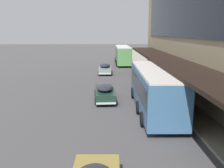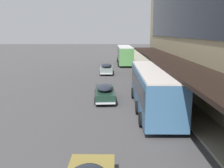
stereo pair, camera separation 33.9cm
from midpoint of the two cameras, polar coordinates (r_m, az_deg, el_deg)
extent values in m
cube|color=teal|center=(19.52, 9.93, -1.08)|extent=(2.72, 10.96, 2.82)
cube|color=black|center=(19.45, 9.97, -0.10)|extent=(2.75, 10.09, 1.24)
cube|color=beige|center=(19.25, 10.09, 3.17)|extent=(2.62, 10.96, 0.12)
cube|color=black|center=(24.68, 7.97, 4.42)|extent=(1.29, 0.08, 0.36)
cylinder|color=black|center=(23.24, 5.22, -2.05)|extent=(0.26, 1.00, 1.00)
cylinder|color=black|center=(23.59, 11.46, -2.04)|extent=(0.26, 1.00, 1.00)
cylinder|color=black|center=(16.47, 7.23, -8.01)|extent=(0.26, 1.00, 1.00)
cylinder|color=black|center=(16.96, 15.96, -7.80)|extent=(0.26, 1.00, 1.00)
cylinder|color=black|center=(18.89, 6.33, -5.37)|extent=(0.26, 1.00, 1.00)
cylinder|color=black|center=(19.32, 13.97, -5.26)|extent=(0.26, 1.00, 1.00)
cube|color=#55954E|center=(47.42, 3.14, 6.71)|extent=(2.53, 10.63, 2.93)
cube|color=black|center=(47.39, 3.14, 7.13)|extent=(2.56, 9.78, 1.29)
cube|color=silver|center=(47.31, 3.16, 8.53)|extent=(2.43, 10.63, 0.12)
cube|color=black|center=(52.66, 2.78, 8.55)|extent=(1.24, 0.07, 0.36)
cylinder|color=black|center=(51.08, 1.47, 5.61)|extent=(0.25, 1.00, 1.00)
cylinder|color=black|center=(51.22, 4.25, 5.60)|extent=(0.25, 1.00, 1.00)
cylinder|color=black|center=(44.23, 1.78, 4.63)|extent=(0.25, 1.00, 1.00)
cylinder|color=black|center=(44.40, 4.99, 4.62)|extent=(0.25, 1.00, 1.00)
cylinder|color=black|center=(46.70, 1.66, 5.02)|extent=(0.25, 1.00, 1.00)
cylinder|color=black|center=(46.86, 4.70, 5.01)|extent=(0.25, 1.00, 1.00)
cube|color=silver|center=(11.44, -3.32, -18.06)|extent=(1.73, 0.16, 0.14)
sphere|color=silver|center=(11.34, -5.98, -16.95)|extent=(0.18, 0.18, 0.18)
sphere|color=silver|center=(11.27, -0.70, -17.07)|extent=(0.18, 0.18, 0.18)
cube|color=#1A3428|center=(22.55, -1.24, -2.19)|extent=(1.93, 4.78, 0.75)
ellipsoid|color=#1E232D|center=(22.17, -1.22, -0.77)|extent=(1.62, 2.66, 0.55)
cube|color=silver|center=(24.93, -1.43, -1.36)|extent=(1.61, 0.20, 0.14)
cube|color=silver|center=(20.29, -1.00, -4.46)|extent=(1.61, 0.20, 0.14)
sphere|color=silver|center=(24.83, -2.50, -0.76)|extent=(0.18, 0.18, 0.18)
sphere|color=silver|center=(24.86, -0.35, -0.74)|extent=(0.18, 0.18, 0.18)
cylinder|color=black|center=(24.02, -3.38, -2.01)|extent=(0.17, 0.65, 0.64)
cylinder|color=black|center=(24.07, 0.66, -1.96)|extent=(0.17, 0.65, 0.64)
cylinder|color=black|center=(21.20, -3.39, -3.90)|extent=(0.17, 0.65, 0.64)
cylinder|color=black|center=(21.25, 1.19, -3.84)|extent=(0.17, 0.65, 0.64)
cube|color=gray|center=(36.65, -1.00, 3.30)|extent=(1.79, 4.31, 0.78)
ellipsoid|color=#1E232D|center=(36.35, -1.01, 4.28)|extent=(1.58, 2.37, 0.60)
cube|color=silver|center=(38.87, -0.96, 3.44)|extent=(1.70, 0.12, 0.14)
cube|color=silver|center=(34.51, -1.05, 2.36)|extent=(1.70, 0.12, 0.14)
sphere|color=silver|center=(38.81, -1.68, 3.85)|extent=(0.18, 0.18, 0.18)
sphere|color=silver|center=(38.79, -0.23, 3.85)|extent=(0.18, 0.18, 0.18)
cylinder|color=black|center=(38.04, -2.32, 3.17)|extent=(0.14, 0.64, 0.64)
cylinder|color=black|center=(38.01, 0.38, 3.17)|extent=(0.14, 0.64, 0.64)
cylinder|color=black|center=(35.40, -2.47, 2.51)|extent=(0.14, 0.64, 0.64)
cylinder|color=black|center=(35.38, 0.42, 2.52)|extent=(0.14, 0.64, 0.64)
camera|label=1|loc=(0.17, -89.57, 0.09)|focal=40.00mm
camera|label=2|loc=(0.17, 90.43, -0.09)|focal=40.00mm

